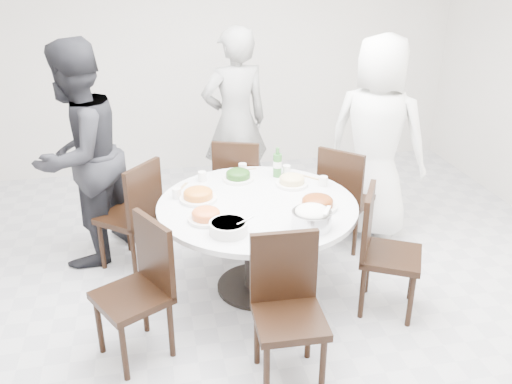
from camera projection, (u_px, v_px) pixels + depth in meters
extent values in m
cube|color=silver|center=(257.00, 308.00, 4.10)|extent=(6.00, 6.00, 0.01)
cube|color=silver|center=(205.00, 52.00, 6.21)|extent=(6.00, 0.01, 2.80)
cylinder|color=white|center=(257.00, 247.00, 4.20)|extent=(1.50, 1.50, 0.75)
cube|color=black|center=(347.00, 195.00, 4.84)|extent=(0.59, 0.59, 0.95)
cube|color=black|center=(240.00, 184.00, 5.06)|extent=(0.54, 0.54, 0.95)
cube|color=black|center=(128.00, 214.00, 4.49)|extent=(0.59, 0.59, 0.95)
cube|color=black|center=(131.00, 294.00, 3.45)|extent=(0.57, 0.57, 0.95)
cube|color=black|center=(290.00, 317.00, 3.24)|extent=(0.43, 0.43, 0.95)
cube|color=black|center=(392.00, 253.00, 3.92)|extent=(0.57, 0.57, 0.95)
imported|color=white|center=(376.00, 138.00, 4.88)|extent=(1.07, 1.03, 1.85)
imported|color=black|center=(235.00, 122.00, 5.33)|extent=(0.75, 0.56, 1.85)
imported|color=black|center=(79.00, 156.00, 4.42)|extent=(1.10, 1.16, 1.88)
cylinder|color=white|center=(238.00, 176.00, 4.44)|extent=(0.25, 0.25, 0.07)
cylinder|color=white|center=(292.00, 181.00, 4.34)|extent=(0.26, 0.26, 0.07)
cylinder|color=white|center=(198.00, 196.00, 4.08)|extent=(0.28, 0.28, 0.08)
cylinder|color=white|center=(317.00, 204.00, 3.96)|extent=(0.29, 0.29, 0.07)
cylinder|color=white|center=(206.00, 216.00, 3.77)|extent=(0.26, 0.26, 0.07)
cylinder|color=silver|center=(312.00, 219.00, 3.68)|extent=(0.27, 0.27, 0.12)
cylinder|color=white|center=(228.00, 227.00, 3.61)|extent=(0.26, 0.26, 0.08)
cylinder|color=#2C6729|center=(277.00, 162.00, 4.47)|extent=(0.07, 0.07, 0.25)
cylinder|color=white|center=(244.00, 169.00, 4.57)|extent=(0.07, 0.07, 0.08)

